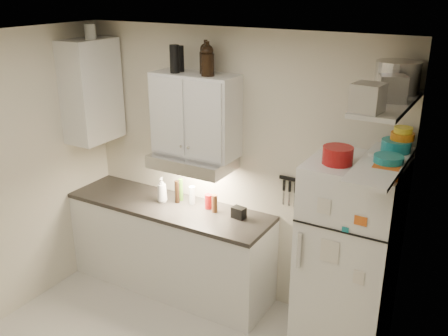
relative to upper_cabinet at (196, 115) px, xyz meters
The scene contains 34 objects.
ceiling 1.58m from the upper_cabinet, 77.33° to the right, with size 3.20×3.00×0.02m, color white.
back_wall 0.63m from the upper_cabinet, 30.26° to the left, with size 3.20×0.02×2.60m, color beige.
right_wall 2.39m from the upper_cabinet, 34.95° to the right, with size 0.02×3.00×2.60m, color beige.
base_cabinet 1.41m from the upper_cabinet, 151.63° to the right, with size 2.10×0.60×0.88m, color white.
countertop 0.97m from the upper_cabinet, 151.63° to the right, with size 2.10×0.62×0.04m, color #2B2825.
upper_cabinet is the anchor object (origin of this frame).
side_cabinet 1.15m from the upper_cabinet, behind, with size 0.33×0.55×1.00m, color white.
range_hood 0.44m from the upper_cabinet, 90.00° to the right, with size 0.76×0.46×0.12m, color silver.
fridge 1.84m from the upper_cabinet, ahead, with size 0.70×0.68×1.70m, color white.
shelf_hi 1.82m from the upper_cabinet, 10.05° to the right, with size 0.30×0.95×0.03m, color white.
shelf_lo 1.78m from the upper_cabinet, 10.05° to the right, with size 0.30×0.95×0.03m, color white.
knife_strip 1.13m from the upper_cabinet, ahead, with size 0.42×0.02×0.03m, color black.
dutch_oven 1.46m from the upper_cabinet, 11.11° to the right, with size 0.23×0.23×0.13m, color #A21213.
book_stack 1.83m from the upper_cabinet, 10.19° to the right, with size 0.18×0.23×0.08m, color orange.
spice_jar 1.67m from the upper_cabinet, ahead, with size 0.06×0.06×0.09m, color silver.
stock_pot 1.80m from the upper_cabinet, ahead, with size 0.32×0.32×0.23m, color silver.
tin_a 1.86m from the upper_cabinet, 10.31° to the right, with size 0.18×0.16×0.18m, color #AAAAAD.
tin_b 1.89m from the upper_cabinet, 21.77° to the right, with size 0.18×0.18×0.18m, color #AAAAAD.
bowl_teal 1.78m from the upper_cabinet, ahead, with size 0.22×0.22×0.09m, color teal.
bowl_orange 1.81m from the upper_cabinet, ahead, with size 0.17×0.17×0.05m, color orange.
bowl_yellow 1.82m from the upper_cabinet, ahead, with size 0.14×0.14×0.04m, color yellow.
plates 1.81m from the upper_cabinet, ahead, with size 0.21×0.21×0.05m, color teal.
growler_a 0.52m from the upper_cabinet, 28.44° to the left, with size 0.11×0.11×0.27m, color black, non-canonical shape.
growler_b 0.54m from the upper_cabinet, 16.27° to the right, with size 0.11×0.11×0.27m, color black, non-canonical shape.
thermos_a 0.52m from the upper_cabinet, behind, with size 0.08×0.08×0.23m, color black.
thermos_b 0.53m from the upper_cabinet, 157.40° to the right, with size 0.08×0.08×0.25m, color black.
side_jar 1.29m from the upper_cabinet, behind, with size 0.11×0.11×0.14m, color silver.
soap_bottle 0.84m from the upper_cabinet, 161.81° to the right, with size 0.11×0.11×0.28m, color white.
pepper_mill 0.85m from the upper_cabinet, 13.02° to the right, with size 0.05×0.05×0.17m, color brown.
oil_bottle 0.82m from the upper_cabinet, behind, with size 0.04×0.04×0.23m, color #3F701C.
vinegar_bottle 0.82m from the upper_cabinet, 165.36° to the right, with size 0.05×0.05×0.23m, color black.
clear_bottle 0.82m from the upper_cabinet, behind, with size 0.06×0.06×0.18m, color silver.
red_jar 0.84m from the upper_cabinet, ahead, with size 0.07×0.07×0.14m, color #A21213.
caddy 0.98m from the upper_cabinet, ahead, with size 0.12×0.09×0.10m, color black.
Camera 1 is at (2.14, -2.36, 2.97)m, focal length 40.00 mm.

